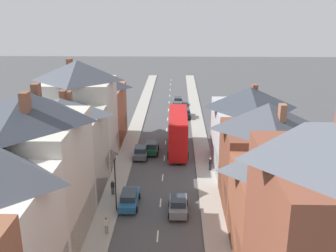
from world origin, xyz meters
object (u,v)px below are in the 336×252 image
car_near_silver (178,205)px  street_lamp (115,180)px  car_near_blue (129,199)px  car_parked_right_b (185,113)px  double_decker_bus_lead (178,131)px  pedestrian_near_right (106,225)px  car_far_grey (178,101)px  pedestrian_mid_left (113,187)px  car_mid_white (151,147)px  car_parked_left_b (141,152)px  pedestrian_mid_right (210,163)px

car_near_silver → street_lamp: size_ratio=0.71×
car_near_blue → car_parked_right_b: car_parked_right_b is taller
double_decker_bus_lead → car_near_silver: bearing=-90.0°
car_near_blue → pedestrian_near_right: 5.44m
car_far_grey → car_parked_right_b: car_far_grey is taller
pedestrian_near_right → street_lamp: street_lamp is taller
pedestrian_mid_left → car_near_silver: bearing=-26.2°
car_mid_white → car_parked_right_b: (4.90, 17.17, 0.01)m
pedestrian_near_right → double_decker_bus_lead: bearing=73.1°
car_mid_white → car_parked_right_b: size_ratio=1.00×
car_mid_white → car_near_blue: bearing=-95.1°
car_near_silver → car_far_grey: size_ratio=0.93×
car_parked_left_b → pedestrian_mid_left: size_ratio=2.41×
car_near_silver → pedestrian_mid_left: size_ratio=2.43×
pedestrian_mid_left → car_parked_left_b: bearing=79.5°
car_near_blue → car_parked_left_b: bearing=90.0°
car_near_blue → pedestrian_mid_right: 12.33m
double_decker_bus_lead → car_near_silver: size_ratio=2.76×
car_mid_white → car_far_grey: (3.60, 26.05, 0.02)m
double_decker_bus_lead → car_parked_left_b: size_ratio=2.79×
pedestrian_near_right → street_lamp: size_ratio=0.29×
double_decker_bus_lead → pedestrian_mid_left: (-6.88, -13.34, -1.78)m
car_mid_white → pedestrian_mid_right: (7.48, -5.92, 0.23)m
car_parked_left_b → pedestrian_mid_right: size_ratio=2.41×
car_near_silver → pedestrian_near_right: bearing=-147.8°
car_near_blue → car_near_silver: (4.90, -1.29, 0.04)m
double_decker_bus_lead → car_mid_white: (-3.59, -0.87, -2.01)m
car_near_blue → street_lamp: 2.85m
double_decker_bus_lead → pedestrian_near_right: bearing=-106.9°
car_mid_white → pedestrian_mid_left: 12.90m
car_far_grey → pedestrian_near_right: bearing=-97.8°
car_mid_white → pedestrian_near_right: 20.00m
car_near_silver → car_parked_right_b: size_ratio=0.96×
pedestrian_near_right → pedestrian_mid_left: bearing=94.7°
car_near_blue → pedestrian_mid_left: 2.89m
car_mid_white → car_near_silver: bearing=-77.2°
car_near_blue → pedestrian_mid_right: pedestrian_mid_right is taller
car_far_grey → pedestrian_mid_right: 32.20m
pedestrian_near_right → car_parked_left_b: bearing=85.6°
car_mid_white → pedestrian_mid_right: size_ratio=2.53×
car_near_blue → car_parked_left_b: 12.79m
car_parked_left_b → car_parked_right_b: 19.93m
car_near_blue → car_parked_right_b: 32.33m
car_parked_right_b → pedestrian_near_right: size_ratio=2.53×
car_parked_right_b → car_parked_left_b: bearing=-108.1°
pedestrian_near_right → pedestrian_mid_right: same height
pedestrian_mid_right → car_far_grey: bearing=96.9°
car_near_silver → pedestrian_mid_left: bearing=153.8°
car_near_blue → pedestrian_mid_left: (-1.99, 2.09, 0.23)m
car_parked_right_b → double_decker_bus_lead: bearing=-94.6°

